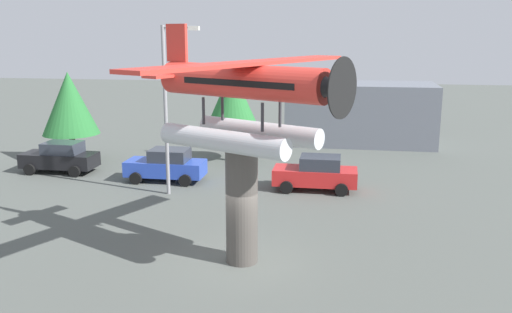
{
  "coord_description": "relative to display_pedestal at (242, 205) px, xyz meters",
  "views": [
    {
      "loc": [
        3.37,
        -17.41,
        7.82
      ],
      "look_at": [
        0.0,
        3.0,
        3.08
      ],
      "focal_mm": 38.12,
      "sensor_mm": 36.0,
      "label": 1
    }
  ],
  "objects": [
    {
      "name": "streetlight_primary",
      "position": [
        -4.93,
        7.4,
        2.66
      ],
      "size": [
        1.84,
        0.28,
        8.15
      ],
      "color": "gray",
      "rests_on": "ground"
    },
    {
      "name": "ground_plane",
      "position": [
        0.0,
        0.0,
        -2.06
      ],
      "size": [
        140.0,
        140.0,
        0.0
      ],
      "primitive_type": "plane",
      "color": "#515651"
    },
    {
      "name": "storefront_building",
      "position": [
        4.45,
        22.0,
        0.09
      ],
      "size": [
        10.35,
        5.09,
        4.29
      ],
      "primitive_type": "cube",
      "color": "slate",
      "rests_on": "ground"
    },
    {
      "name": "car_mid_blue",
      "position": [
        -5.97,
        9.69,
        -1.18
      ],
      "size": [
        4.2,
        2.02,
        1.76
      ],
      "rotation": [
        0.0,
        0.0,
        3.14
      ],
      "color": "#2847B7",
      "rests_on": "ground"
    },
    {
      "name": "tree_west",
      "position": [
        -13.13,
        13.09,
        1.56
      ],
      "size": [
        3.41,
        3.41,
        5.53
      ],
      "color": "brown",
      "rests_on": "ground"
    },
    {
      "name": "tree_east",
      "position": [
        -3.45,
        14.94,
        1.87
      ],
      "size": [
        3.18,
        3.18,
        5.72
      ],
      "color": "brown",
      "rests_on": "ground"
    },
    {
      "name": "floatplane_monument",
      "position": [
        0.12,
        -0.06,
        3.73
      ],
      "size": [
        7.14,
        9.82,
        4.0
      ],
      "rotation": [
        0.0,
        0.0,
        -0.46
      ],
      "color": "silver",
      "rests_on": "display_pedestal"
    },
    {
      "name": "display_pedestal",
      "position": [
        0.0,
        0.0,
        0.0
      ],
      "size": [
        1.1,
        1.1,
        4.11
      ],
      "primitive_type": "cylinder",
      "color": "#4C4742",
      "rests_on": "ground"
    },
    {
      "name": "car_near_black",
      "position": [
        -12.54,
        10.5,
        -1.18
      ],
      "size": [
        4.2,
        2.02,
        1.76
      ],
      "rotation": [
        0.0,
        0.0,
        3.14
      ],
      "color": "black",
      "rests_on": "ground"
    },
    {
      "name": "car_far_red",
      "position": [
        2.06,
        9.27,
        -1.18
      ],
      "size": [
        4.2,
        2.02,
        1.76
      ],
      "rotation": [
        0.0,
        0.0,
        3.14
      ],
      "color": "red",
      "rests_on": "ground"
    }
  ]
}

